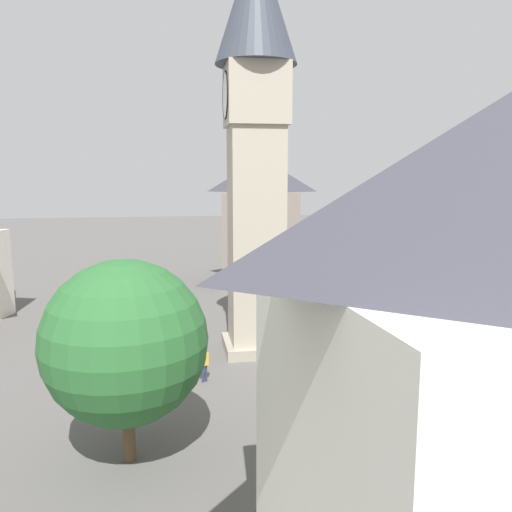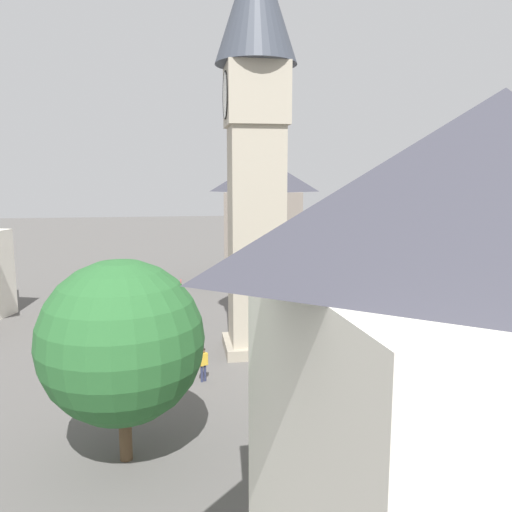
# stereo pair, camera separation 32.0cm
# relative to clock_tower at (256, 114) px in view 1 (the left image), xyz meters

# --- Properties ---
(ground_plane) EXTENTS (200.00, 200.00, 0.00)m
(ground_plane) POSITION_rel_clock_tower_xyz_m (-0.00, -0.00, -13.02)
(ground_plane) COLOR #565451
(clock_tower) EXTENTS (4.31, 4.31, 22.23)m
(clock_tower) POSITION_rel_clock_tower_xyz_m (0.00, 0.00, 0.00)
(clock_tower) COLOR gray
(clock_tower) RESTS_ON ground
(car_blue_kerb) EXTENTS (4.46, 3.11, 1.53)m
(car_blue_kerb) POSITION_rel_clock_tower_xyz_m (3.07, 8.40, -12.25)
(car_blue_kerb) COLOR red
(car_blue_kerb) RESTS_ON ground
(car_silver_kerb) EXTENTS (4.01, 4.20, 1.53)m
(car_silver_kerb) POSITION_rel_clock_tower_xyz_m (7.09, 4.63, -12.25)
(car_silver_kerb) COLOR red
(car_silver_kerb) RESTS_ON ground
(car_red_corner) EXTENTS (4.43, 2.77, 1.53)m
(car_red_corner) POSITION_rel_clock_tower_xyz_m (-11.17, 2.59, -12.25)
(car_red_corner) COLOR white
(car_red_corner) RESTS_ON ground
(pedestrian) EXTENTS (0.38, 0.48, 1.69)m
(pedestrian) POSITION_rel_clock_tower_xyz_m (4.08, -3.16, -12.01)
(pedestrian) COLOR #2D3351
(pedestrian) RESTS_ON ground
(tree) EXTENTS (5.59, 5.59, 7.07)m
(tree) POSITION_rel_clock_tower_xyz_m (10.62, -6.15, -8.75)
(tree) COLOR brown
(tree) RESTS_ON ground
(building_shop_left) EXTENTS (8.07, 8.15, 11.36)m
(building_shop_left) POSITION_rel_clock_tower_xyz_m (-18.24, 3.45, -7.23)
(building_shop_left) COLOR slate
(building_shop_left) RESTS_ON ground
(building_corner_back) EXTENTS (7.93, 8.33, 11.26)m
(building_corner_back) POSITION_rel_clock_tower_xyz_m (19.53, 1.38, -7.27)
(building_corner_back) COLOR silver
(building_corner_back) RESTS_ON ground
(building_hall_far) EXTENTS (10.58, 8.93, 10.71)m
(building_hall_far) POSITION_rel_clock_tower_xyz_m (-7.23, 20.12, -7.56)
(building_hall_far) COLOR tan
(building_hall_far) RESTS_ON ground
(lamp_post) EXTENTS (0.36, 0.36, 4.62)m
(lamp_post) POSITION_rel_clock_tower_xyz_m (1.49, -9.41, -9.89)
(lamp_post) COLOR black
(lamp_post) RESTS_ON ground
(road_sign) EXTENTS (0.60, 0.07, 2.80)m
(road_sign) POSITION_rel_clock_tower_xyz_m (-6.96, -4.14, -11.12)
(road_sign) COLOR gray
(road_sign) RESTS_ON ground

